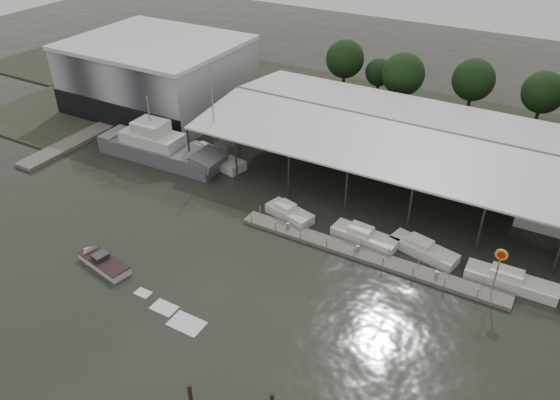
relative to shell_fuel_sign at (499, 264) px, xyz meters
The scene contains 16 objects.
ground 29.06m from the shell_fuel_sign, 159.69° to the right, with size 200.00×200.00×0.00m, color black.
land_strip_far 42.05m from the shell_fuel_sign, 130.15° to the left, with size 140.00×30.00×0.30m.
land_strip_west 70.03m from the shell_fuel_sign, 163.37° to the left, with size 20.00×40.00×0.30m.
storage_warehouse 58.52m from the shell_fuel_sign, 160.06° to the left, with size 24.50×20.50×10.50m.
covered_boat_shed 20.71m from the shell_fuel_sign, 119.05° to the left, with size 58.24×24.00×6.96m.
trawler_dock 57.26m from the shell_fuel_sign, behind, with size 3.00×18.00×0.50m.
floating_dock 12.57m from the shell_fuel_sign, behind, with size 28.00×2.00×1.40m.
shell_fuel_sign is the anchor object (origin of this frame).
grey_trawler 43.79m from the shell_fuel_sign, behind, with size 18.11×5.12×8.84m.
white_sailboat 38.25m from the shell_fuel_sign, 166.56° to the left, with size 9.75×4.36×13.78m.
speedboat_underway 37.19m from the shell_fuel_sign, 157.99° to the right, with size 17.53×5.13×2.00m.
moored_cruiser_0 22.54m from the shell_fuel_sign, behind, with size 5.93×3.54×1.70m.
moored_cruiser_1 13.89m from the shell_fuel_sign, 169.79° to the left, with size 7.13×2.81×1.70m.
moored_cruiser_2 8.67m from the shell_fuel_sign, 155.70° to the left, with size 7.29×3.73×1.70m.
moored_cruiser_3 4.41m from the shell_fuel_sign, 65.20° to the left, with size 8.28×2.32×1.70m.
horizon_tree_line 37.81m from the shell_fuel_sign, 96.69° to the left, with size 64.63×11.18×10.46m.
Camera 1 is at (28.66, -31.63, 34.25)m, focal length 35.00 mm.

